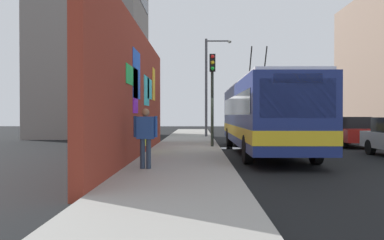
# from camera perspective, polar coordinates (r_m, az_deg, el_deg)

# --- Properties ---
(ground_plane) EXTENTS (80.00, 80.00, 0.00)m
(ground_plane) POSITION_cam_1_polar(r_m,az_deg,el_deg) (18.39, 4.14, -4.49)
(ground_plane) COLOR black
(sidewalk_slab) EXTENTS (48.00, 3.20, 0.15)m
(sidewalk_slab) POSITION_cam_1_polar(r_m,az_deg,el_deg) (18.36, -0.87, -4.27)
(sidewalk_slab) COLOR #9E9B93
(sidewalk_slab) RESTS_ON ground_plane
(graffiti_wall) EXTENTS (14.99, 0.32, 4.91)m
(graffiti_wall) POSITION_cam_1_polar(r_m,az_deg,el_deg) (14.98, -7.98, 3.72)
(graffiti_wall) COLOR maroon
(graffiti_wall) RESTS_ON ground_plane
(building_far_left) EXTENTS (8.03, 7.70, 20.38)m
(building_far_left) POSITION_cam_1_polar(r_m,az_deg,el_deg) (32.29, -14.35, 16.00)
(building_far_left) COLOR gray
(building_far_left) RESTS_ON ground_plane
(city_bus) EXTENTS (11.79, 2.60, 4.87)m
(city_bus) POSITION_cam_1_polar(r_m,az_deg,el_deg) (17.28, 10.35, 0.90)
(city_bus) COLOR navy
(city_bus) RESTS_ON ground_plane
(parked_car_red) EXTENTS (4.91, 1.74, 1.58)m
(parked_car_red) POSITION_cam_1_polar(r_m,az_deg,el_deg) (22.77, 21.57, -1.43)
(parked_car_red) COLOR #B21E19
(parked_car_red) RESTS_ON ground_plane
(parked_car_navy) EXTENTS (4.18, 1.94, 1.58)m
(parked_car_navy) POSITION_cam_1_polar(r_m,az_deg,el_deg) (28.65, 17.18, -0.99)
(parked_car_navy) COLOR navy
(parked_car_navy) RESTS_ON ground_plane
(parked_car_black) EXTENTS (4.49, 1.84, 1.58)m
(parked_car_black) POSITION_cam_1_polar(r_m,az_deg,el_deg) (33.76, 14.65, -0.72)
(parked_car_black) COLOR black
(parked_car_black) RESTS_ON ground_plane
(pedestrian_near_wall) EXTENTS (0.23, 0.68, 1.71)m
(pedestrian_near_wall) POSITION_cam_1_polar(r_m,az_deg,el_deg) (11.15, -6.81, -1.92)
(pedestrian_near_wall) COLOR #2D3F59
(pedestrian_near_wall) RESTS_ON sidewalk_slab
(traffic_light) EXTENTS (0.49, 0.28, 4.48)m
(traffic_light) POSITION_cam_1_polar(r_m,az_deg,el_deg) (18.91, 2.99, 5.19)
(traffic_light) COLOR #2D382D
(traffic_light) RESTS_ON sidewalk_slab
(street_lamp) EXTENTS (0.44, 1.90, 6.97)m
(street_lamp) POSITION_cam_1_polar(r_m,az_deg,el_deg) (28.05, 2.51, 5.78)
(street_lamp) COLOR #4C4C51
(street_lamp) RESTS_ON sidewalk_slab
(curbside_puddle) EXTENTS (1.23, 1.23, 0.00)m
(curbside_puddle) POSITION_cam_1_polar(r_m,az_deg,el_deg) (19.81, 5.65, -4.11)
(curbside_puddle) COLOR black
(curbside_puddle) RESTS_ON ground_plane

